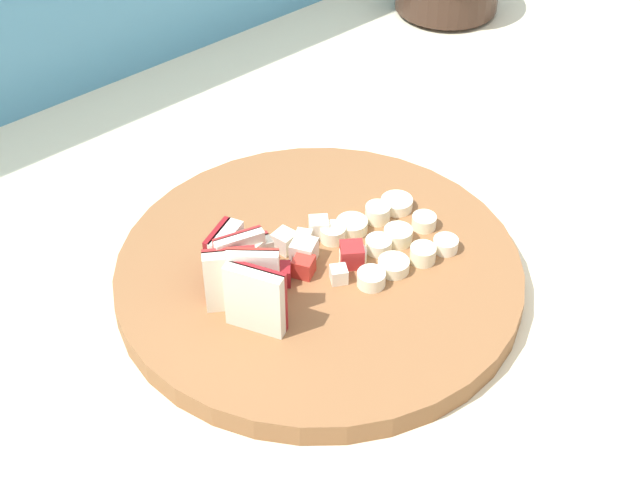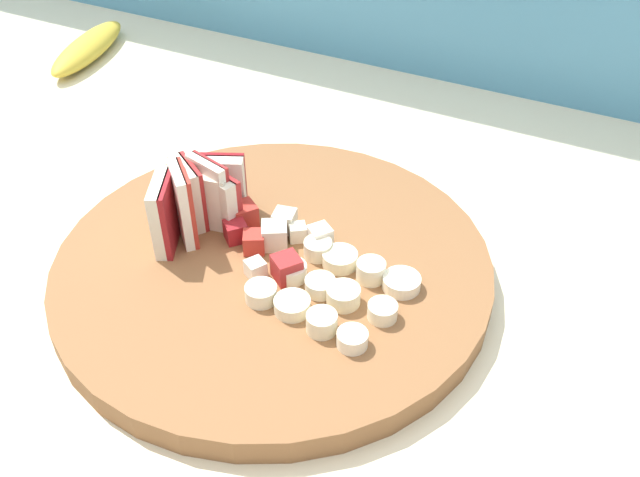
{
  "view_description": "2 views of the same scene",
  "coord_description": "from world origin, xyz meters",
  "views": [
    {
      "loc": [
        -0.4,
        -0.47,
        1.47
      ],
      "look_at": [
        0.01,
        0.01,
        0.92
      ],
      "focal_mm": 53.7,
      "sensor_mm": 36.0,
      "label": 1
    },
    {
      "loc": [
        0.23,
        -0.36,
        1.27
      ],
      "look_at": [
        0.04,
        0.0,
        0.94
      ],
      "focal_mm": 38.18,
      "sensor_mm": 36.0,
      "label": 2
    }
  ],
  "objects": [
    {
      "name": "apple_dice_pile",
      "position": [
        -0.01,
        0.01,
        0.91
      ],
      "size": [
        0.1,
        0.08,
        0.02
      ],
      "color": "#B22D23",
      "rests_on": "cutting_board"
    },
    {
      "name": "tile_backsplash",
      "position": [
        0.0,
        0.44,
        0.7
      ],
      "size": [
        2.4,
        0.04,
        1.4
      ],
      "primitive_type": "cube",
      "color": "#4C8EB2",
      "rests_on": "ground"
    },
    {
      "name": "cutting_board",
      "position": [
        0.0,
        -0.0,
        0.89
      ],
      "size": [
        0.36,
        0.36,
        0.02
      ],
      "primitive_type": "cylinder",
      "color": "brown",
      "rests_on": "tiled_countertop"
    },
    {
      "name": "apple_wedge_fan",
      "position": [
        -0.08,
        0.01,
        0.93
      ],
      "size": [
        0.07,
        0.1,
        0.07
      ],
      "color": "maroon",
      "rests_on": "cutting_board"
    },
    {
      "name": "banana_slice_rows",
      "position": [
        0.06,
        -0.02,
        0.91
      ],
      "size": [
        0.12,
        0.1,
        0.02
      ],
      "color": "#F4EAC6",
      "rests_on": "cutting_board"
    }
  ]
}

